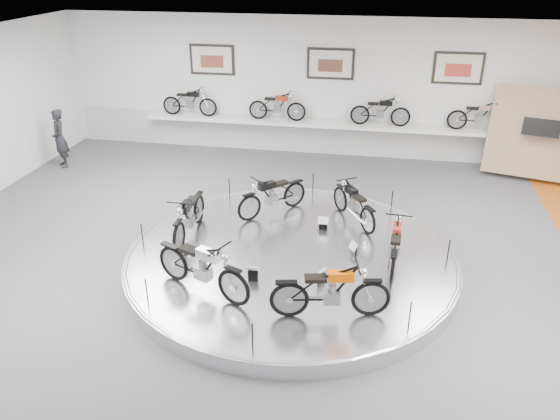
% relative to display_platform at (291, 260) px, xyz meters
% --- Properties ---
extents(floor, '(16.00, 16.00, 0.00)m').
position_rel_display_platform_xyz_m(floor, '(0.00, -0.30, -0.15)').
color(floor, '#4C4C4E').
rests_on(floor, ground).
extents(ceiling, '(16.00, 16.00, 0.00)m').
position_rel_display_platform_xyz_m(ceiling, '(0.00, -0.30, 3.85)').
color(ceiling, white).
rests_on(ceiling, wall_back).
extents(wall_back, '(16.00, 0.00, 16.00)m').
position_rel_display_platform_xyz_m(wall_back, '(0.00, 6.70, 1.85)').
color(wall_back, silver).
rests_on(wall_back, floor).
extents(dado_band, '(15.68, 0.04, 1.10)m').
position_rel_display_platform_xyz_m(dado_band, '(0.00, 6.68, 0.40)').
color(dado_band, '#BCBCBA').
rests_on(dado_band, floor).
extents(display_platform, '(6.40, 6.40, 0.30)m').
position_rel_display_platform_xyz_m(display_platform, '(0.00, 0.00, 0.00)').
color(display_platform, silver).
rests_on(display_platform, floor).
extents(platform_rim, '(6.40, 6.40, 0.10)m').
position_rel_display_platform_xyz_m(platform_rim, '(0.00, 0.00, 0.12)').
color(platform_rim, '#B2B2BA').
rests_on(platform_rim, display_platform).
extents(shelf, '(11.00, 0.55, 0.10)m').
position_rel_display_platform_xyz_m(shelf, '(0.00, 6.40, 0.85)').
color(shelf, silver).
rests_on(shelf, wall_back).
extents(poster_left, '(1.35, 0.06, 0.88)m').
position_rel_display_platform_xyz_m(poster_left, '(-3.50, 6.66, 2.55)').
color(poster_left, beige).
rests_on(poster_left, wall_back).
extents(poster_center, '(1.35, 0.06, 0.88)m').
position_rel_display_platform_xyz_m(poster_center, '(0.00, 6.66, 2.55)').
color(poster_center, beige).
rests_on(poster_center, wall_back).
extents(poster_right, '(1.35, 0.06, 0.88)m').
position_rel_display_platform_xyz_m(poster_right, '(3.50, 6.66, 2.55)').
color(poster_right, beige).
rests_on(poster_right, wall_back).
extents(display_panel, '(2.56, 1.52, 2.30)m').
position_rel_display_platform_xyz_m(display_panel, '(5.60, 5.80, 1.10)').
color(display_panel, '#9A8560').
rests_on(display_panel, floor).
extents(shelf_bike_a, '(1.22, 0.43, 0.73)m').
position_rel_display_platform_xyz_m(shelf_bike_a, '(-4.20, 6.40, 1.27)').
color(shelf_bike_a, black).
rests_on(shelf_bike_a, shelf).
extents(shelf_bike_b, '(1.22, 0.43, 0.73)m').
position_rel_display_platform_xyz_m(shelf_bike_b, '(-1.50, 6.40, 1.27)').
color(shelf_bike_b, maroon).
rests_on(shelf_bike_b, shelf).
extents(shelf_bike_c, '(1.22, 0.43, 0.73)m').
position_rel_display_platform_xyz_m(shelf_bike_c, '(1.50, 6.40, 1.27)').
color(shelf_bike_c, black).
rests_on(shelf_bike_c, shelf).
extents(shelf_bike_d, '(1.22, 0.43, 0.73)m').
position_rel_display_platform_xyz_m(shelf_bike_d, '(4.20, 6.40, 1.27)').
color(shelf_bike_d, '#B7B6BB').
rests_on(shelf_bike_d, shelf).
extents(bike_a, '(1.25, 1.52, 0.87)m').
position_rel_display_platform_xyz_m(bike_a, '(1.09, 1.58, 0.59)').
color(bike_a, black).
rests_on(bike_a, display_platform).
extents(bike_b, '(1.45, 1.49, 0.90)m').
position_rel_display_platform_xyz_m(bike_b, '(-0.70, 1.67, 0.60)').
color(bike_b, black).
rests_on(bike_b, display_platform).
extents(bike_c, '(0.60, 1.63, 0.95)m').
position_rel_display_platform_xyz_m(bike_c, '(-2.15, 0.29, 0.63)').
color(bike_c, black).
rests_on(bike_c, display_platform).
extents(bike_d, '(1.81, 1.24, 1.01)m').
position_rel_display_platform_xyz_m(bike_d, '(-1.26, -1.58, 0.65)').
color(bike_d, '#B7B6BB').
rests_on(bike_d, display_platform).
extents(bike_e, '(1.72, 0.90, 0.96)m').
position_rel_display_platform_xyz_m(bike_e, '(0.94, -1.87, 0.63)').
color(bike_e, '#D65200').
rests_on(bike_e, display_platform).
extents(bike_f, '(0.62, 1.52, 0.88)m').
position_rel_display_platform_xyz_m(bike_f, '(1.96, -0.08, 0.59)').
color(bike_f, maroon).
rests_on(bike_f, display_platform).
extents(visitor, '(0.70, 0.71, 1.65)m').
position_rel_display_platform_xyz_m(visitor, '(-7.32, 4.22, 0.68)').
color(visitor, black).
rests_on(visitor, floor).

